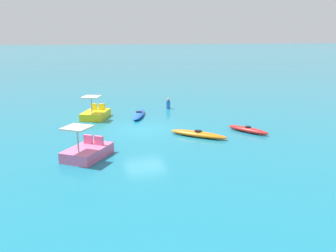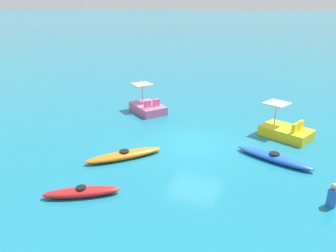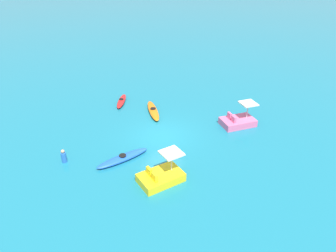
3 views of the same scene
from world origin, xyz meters
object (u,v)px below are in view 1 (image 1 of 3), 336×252
Objects in this scene: kayak_orange at (198,134)px; pedal_boat_pink at (87,151)px; person_near_shore at (168,104)px; kayak_blue at (139,114)px; kayak_red at (248,130)px; pedal_boat_yellow at (96,114)px.

pedal_boat_pink reaches higher than kayak_orange.
pedal_boat_pink is 3.19× the size of person_near_shore.
kayak_blue is (-6.26, -1.92, 0.00)m from kayak_orange.
pedal_boat_pink is (1.54, -6.41, 0.17)m from kayak_orange.
pedal_boat_pink is (1.44, -9.64, 0.17)m from kayak_red.
kayak_orange and kayak_red have the same top height.
pedal_boat_pink is 12.25m from person_near_shore.
kayak_blue is 3.53m from person_near_shore.
person_near_shore is at bearing -164.99° from kayak_red.
kayak_red is 8.61m from person_near_shore.
kayak_red is (6.35, 5.15, 0.00)m from kayak_blue.
kayak_orange is 8.28m from person_near_shore.
kayak_orange is 1.12× the size of kayak_red.
kayak_red is at bearing 50.30° from pedal_boat_yellow.
pedal_boat_pink reaches higher than kayak_red.
pedal_boat_pink is at bearing -76.50° from kayak_orange.
kayak_red is 10.65m from pedal_boat_yellow.
pedal_boat_yellow reaches higher than person_near_shore.
pedal_boat_yellow is at bearing -98.42° from kayak_blue.
person_near_shore is (-1.51, 5.97, 0.05)m from pedal_boat_yellow.
kayak_orange is at bearing 17.04° from kayak_blue.
kayak_red is at bearing 15.01° from person_near_shore.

